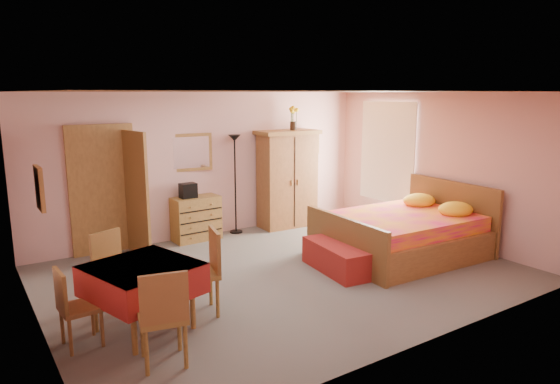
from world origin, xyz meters
TOP-DOWN VIEW (x-y plane):
  - floor at (0.00, 0.00)m, footprint 6.50×6.50m
  - ceiling at (0.00, 0.00)m, footprint 6.50×6.50m
  - wall_back at (0.00, 2.50)m, footprint 6.50×0.10m
  - wall_front at (0.00, -2.50)m, footprint 6.50×0.10m
  - wall_left at (-3.25, 0.00)m, footprint 0.10×5.00m
  - wall_right at (3.25, 0.00)m, footprint 0.10×5.00m
  - doorway at (-1.90, 2.47)m, footprint 1.06×0.12m
  - window at (3.21, 1.20)m, footprint 0.08×1.40m
  - picture_left at (-3.22, -0.60)m, footprint 0.04×0.32m
  - picture_back at (2.35, 2.47)m, footprint 0.30×0.04m
  - chest_of_drawers at (-0.37, 2.29)m, footprint 0.84×0.45m
  - wall_mirror at (-0.37, 2.50)m, footprint 0.85×0.12m
  - stereo at (-0.50, 2.29)m, footprint 0.28×0.21m
  - floor_lamp at (0.44, 2.32)m, footprint 0.24×0.24m
  - wardrobe at (1.52, 2.18)m, footprint 1.22×0.66m
  - sunflower_vase at (1.66, 2.19)m, footprint 0.18×0.18m
  - bed at (2.01, -0.34)m, footprint 2.50×2.01m
  - bench at (0.66, -0.32)m, footprint 0.59×1.26m
  - dining_table at (-2.29, -0.60)m, footprint 1.28×1.28m
  - chair_south at (-2.36, -1.36)m, footprint 0.53×0.53m
  - chair_north at (-2.36, 0.17)m, footprint 0.55×0.55m
  - chair_west at (-2.94, -0.57)m, footprint 0.41×0.41m
  - chair_east at (-1.61, -0.53)m, footprint 0.56×0.56m

SIDE VIEW (x-z plane):
  - floor at x=0.00m, z-range 0.00..0.00m
  - bench at x=0.66m, z-range 0.00..0.40m
  - dining_table at x=-2.29m, z-range 0.00..0.76m
  - chest_of_drawers at x=-0.37m, z-range 0.00..0.78m
  - chair_west at x=-2.94m, z-range 0.00..0.85m
  - chair_north at x=-2.36m, z-range 0.00..0.94m
  - chair_south at x=-2.36m, z-range 0.00..0.98m
  - chair_east at x=-1.61m, z-range 0.00..1.02m
  - bed at x=2.01m, z-range 0.00..1.12m
  - stereo at x=-0.50m, z-range 0.78..1.04m
  - floor_lamp at x=0.44m, z-range 0.00..1.84m
  - wardrobe at x=1.52m, z-range 0.00..1.88m
  - doorway at x=-1.90m, z-range -0.05..2.10m
  - wall_back at x=0.00m, z-range 0.00..2.60m
  - wall_front at x=0.00m, z-range 0.00..2.60m
  - wall_left at x=-3.25m, z-range 0.00..2.60m
  - wall_right at x=3.25m, z-range 0.00..2.60m
  - window at x=3.21m, z-range 0.48..2.42m
  - picture_back at x=2.35m, z-range 1.35..1.75m
  - wall_mirror at x=-0.37m, z-range 1.22..1.88m
  - picture_left at x=-3.22m, z-range 1.49..1.91m
  - sunflower_vase at x=1.66m, z-range 1.88..2.34m
  - ceiling at x=0.00m, z-range 2.60..2.60m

